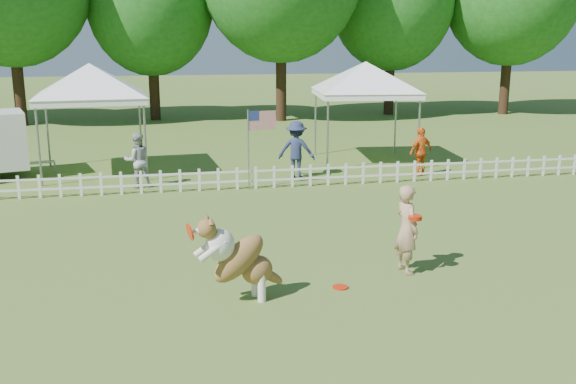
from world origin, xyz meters
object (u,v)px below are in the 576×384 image
object	(u,v)px
handler	(407,229)
frisbee_on_turf	(340,287)
spectator_c	(421,152)
dog	(240,258)
spectator_a	(138,160)
canopy_tent_left	(93,120)
flag_pole	(248,150)
spectator_b	(296,150)
canopy_tent_right	(364,113)

from	to	relation	value
handler	frisbee_on_turf	bearing A→B (deg)	101.54
spectator_c	dog	bearing A→B (deg)	29.85
spectator_c	spectator_a	bearing A→B (deg)	-23.11
canopy_tent_left	spectator_c	distance (m)	9.65
canopy_tent_left	dog	bearing A→B (deg)	-77.88
flag_pole	spectator_b	bearing A→B (deg)	28.79
dog	canopy_tent_right	bearing A→B (deg)	48.23
spectator_a	spectator_c	xyz separation A→B (m)	(8.05, -0.06, -0.02)
canopy_tent_left	flag_pole	size ratio (longest dim) A/B	1.48
spectator_b	dog	bearing A→B (deg)	92.71
dog	spectator_b	world-z (taller)	spectator_b
frisbee_on_turf	canopy_tent_right	bearing A→B (deg)	70.64
canopy_tent_right	flag_pole	world-z (taller)	canopy_tent_right
handler	canopy_tent_right	world-z (taller)	canopy_tent_right
canopy_tent_left	spectator_b	size ratio (longest dim) A/B	1.94
flag_pole	dog	bearing A→B (deg)	-108.11
flag_pole	spectator_c	distance (m)	5.23
dog	canopy_tent_right	world-z (taller)	canopy_tent_right
handler	canopy_tent_right	distance (m)	10.16
dog	canopy_tent_left	distance (m)	10.84
handler	dog	world-z (taller)	handler
spectator_b	spectator_a	bearing A→B (deg)	24.73
frisbee_on_turf	flag_pole	distance (m)	7.23
spectator_a	canopy_tent_left	bearing A→B (deg)	-67.80
handler	flag_pole	size ratio (longest dim) A/B	0.73
handler	spectator_a	bearing A→B (deg)	23.08
frisbee_on_turf	canopy_tent_left	size ratio (longest dim) A/B	0.08
handler	spectator_c	world-z (taller)	handler
canopy_tent_left	spectator_a	xyz separation A→B (m)	(1.31, -2.12, -0.84)
handler	canopy_tent_left	xyz separation A→B (m)	(-6.05, 9.61, 0.81)
dog	canopy_tent_left	xyz separation A→B (m)	(-3.10, 10.35, 0.88)
canopy_tent_left	spectator_a	bearing A→B (deg)	-62.90
frisbee_on_turf	spectator_a	size ratio (longest dim) A/B	0.17
frisbee_on_turf	spectator_b	xyz separation A→B (m)	(0.99, 8.36, 0.80)
canopy_tent_right	flag_pole	xyz separation A→B (m)	(-4.19, -3.21, -0.50)
frisbee_on_turf	spectator_a	distance (m)	8.72
canopy_tent_right	handler	bearing A→B (deg)	-97.57
handler	flag_pole	distance (m)	6.90
flag_pole	spectator_a	size ratio (longest dim) A/B	1.44
spectator_c	frisbee_on_turf	bearing A→B (deg)	37.11
frisbee_on_turf	canopy_tent_right	world-z (taller)	canopy_tent_right
dog	frisbee_on_turf	bearing A→B (deg)	-6.56
dog	spectator_b	bearing A→B (deg)	57.66
dog	canopy_tent_right	size ratio (longest dim) A/B	0.45
frisbee_on_turf	flag_pole	size ratio (longest dim) A/B	0.12
spectator_b	spectator_c	size ratio (longest dim) A/B	1.14
canopy_tent_left	spectator_a	world-z (taller)	canopy_tent_left
canopy_tent_right	spectator_b	size ratio (longest dim) A/B	1.92
handler	spectator_a	xyz separation A→B (m)	(-4.74, 7.49, -0.03)
dog	flag_pole	world-z (taller)	flag_pole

